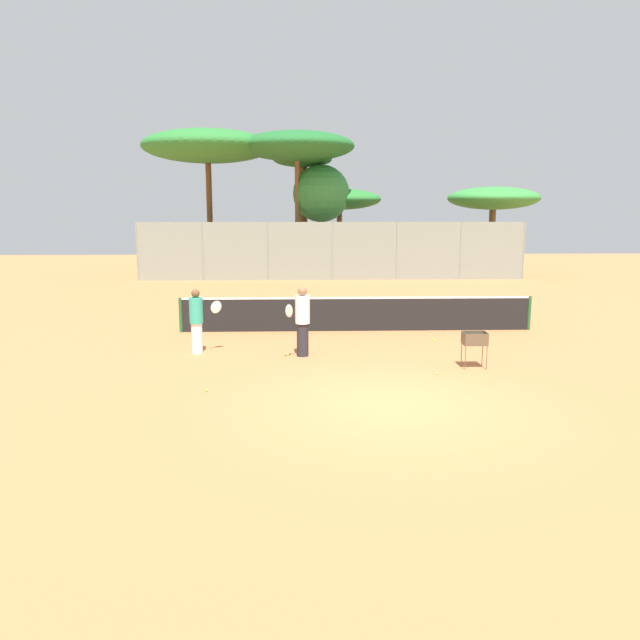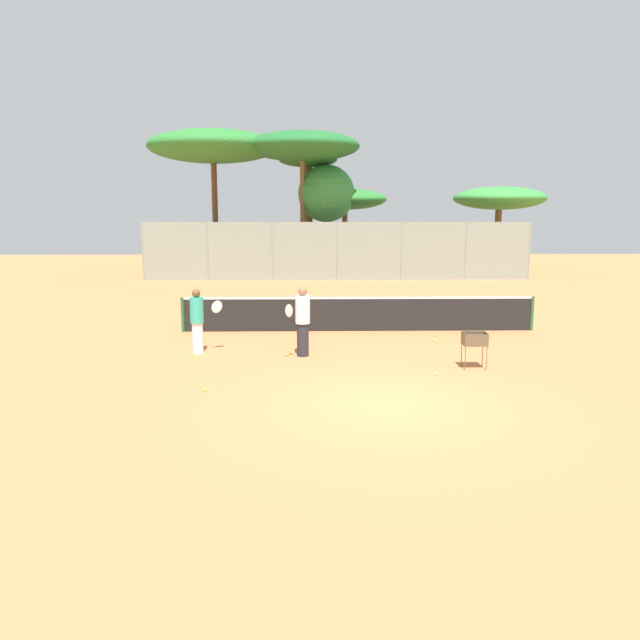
% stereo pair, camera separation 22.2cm
% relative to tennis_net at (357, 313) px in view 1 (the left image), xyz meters
% --- Properties ---
extents(ground_plane, '(80.00, 80.00, 0.00)m').
position_rel_tennis_net_xyz_m(ground_plane, '(0.00, -7.41, -0.56)').
color(ground_plane, '#C67242').
extents(tennis_net, '(10.97, 0.10, 1.07)m').
position_rel_tennis_net_xyz_m(tennis_net, '(0.00, 0.00, 0.00)').
color(tennis_net, '#26592D').
rests_on(tennis_net, ground_plane).
extents(back_fence, '(20.54, 0.08, 3.06)m').
position_rel_tennis_net_xyz_m(back_fence, '(0.00, 13.94, 0.97)').
color(back_fence, gray).
rests_on(back_fence, ground_plane).
extents(tree_0, '(5.22, 5.22, 4.98)m').
position_rel_tennis_net_xyz_m(tree_0, '(9.42, 17.08, 3.74)').
color(tree_0, brown).
rests_on(tree_0, ground_plane).
extents(tree_1, '(6.30, 6.30, 7.89)m').
position_rel_tennis_net_xyz_m(tree_1, '(-1.84, 16.13, 6.51)').
color(tree_1, brown).
rests_on(tree_1, ground_plane).
extents(tree_2, '(3.38, 3.38, 6.93)m').
position_rel_tennis_net_xyz_m(tree_2, '(-1.53, 17.74, 5.44)').
color(tree_2, brown).
rests_on(tree_2, ground_plane).
extents(tree_3, '(4.91, 4.91, 4.90)m').
position_rel_tennis_net_xyz_m(tree_3, '(0.65, 18.47, 3.70)').
color(tree_3, brown).
rests_on(tree_3, ground_plane).
extents(tree_4, '(3.20, 3.20, 6.18)m').
position_rel_tennis_net_xyz_m(tree_4, '(-0.49, 16.83, 3.97)').
color(tree_4, brown).
rests_on(tree_4, ground_plane).
extents(tree_5, '(7.21, 7.21, 8.04)m').
position_rel_tennis_net_xyz_m(tree_5, '(-6.78, 16.75, 6.55)').
color(tree_5, brown).
rests_on(tree_5, ground_plane).
extents(player_white_outfit, '(0.66, 0.79, 1.81)m').
position_rel_tennis_net_xyz_m(player_white_outfit, '(-1.70, -3.29, 0.37)').
color(player_white_outfit, '#26262D').
rests_on(player_white_outfit, ground_plane).
extents(player_red_cap, '(0.87, 0.46, 1.70)m').
position_rel_tennis_net_xyz_m(player_red_cap, '(-4.47, -2.85, 0.32)').
color(player_red_cap, white).
rests_on(player_red_cap, ground_plane).
extents(ball_cart, '(0.56, 0.41, 0.87)m').
position_rel_tennis_net_xyz_m(ball_cart, '(2.40, -4.63, 0.08)').
color(ball_cart, brown).
rests_on(ball_cart, ground_plane).
extents(tennis_ball_0, '(0.07, 0.07, 0.07)m').
position_rel_tennis_net_xyz_m(tennis_ball_0, '(1.38, -5.23, -0.53)').
color(tennis_ball_0, '#D1E54C').
rests_on(tennis_ball_0, ground_plane).
extents(tennis_ball_1, '(0.07, 0.07, 0.07)m').
position_rel_tennis_net_xyz_m(tennis_ball_1, '(2.10, -1.72, -0.53)').
color(tennis_ball_1, '#D1E54C').
rests_on(tennis_ball_1, ground_plane).
extents(tennis_ball_2, '(0.07, 0.07, 0.07)m').
position_rel_tennis_net_xyz_m(tennis_ball_2, '(2.09, -1.46, -0.53)').
color(tennis_ball_2, '#D1E54C').
rests_on(tennis_ball_2, ground_plane).
extents(tennis_ball_3, '(0.07, 0.07, 0.07)m').
position_rel_tennis_net_xyz_m(tennis_ball_3, '(3.16, -1.47, -0.53)').
color(tennis_ball_3, '#D1E54C').
rests_on(tennis_ball_3, ground_plane).
extents(tennis_ball_4, '(0.07, 0.07, 0.07)m').
position_rel_tennis_net_xyz_m(tennis_ball_4, '(-2.09, -3.25, -0.53)').
color(tennis_ball_4, '#D1E54C').
rests_on(tennis_ball_4, ground_plane).
extents(tennis_ball_5, '(0.07, 0.07, 0.07)m').
position_rel_tennis_net_xyz_m(tennis_ball_5, '(-3.73, -6.42, -0.53)').
color(tennis_ball_5, '#D1E54C').
rests_on(tennis_ball_5, ground_plane).
extents(parked_car, '(4.20, 1.70, 1.60)m').
position_rel_tennis_net_xyz_m(parked_car, '(1.97, 16.22, 0.10)').
color(parked_car, '#3F4C8C').
rests_on(parked_car, ground_plane).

